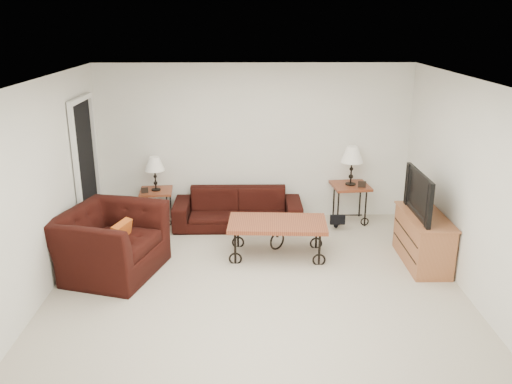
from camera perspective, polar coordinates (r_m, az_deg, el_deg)
The scene contains 20 objects.
ground at distance 6.66m, azimuth 0.10°, elevation -10.11°, with size 5.00×5.00×0.00m, color #BEB7A3.
wall_back at distance 8.58m, azimuth -0.19°, elevation 5.35°, with size 5.00×0.02×2.50m, color silver.
wall_front at distance 3.87m, azimuth 0.77°, elevation -11.37°, with size 5.00×0.02×2.50m, color silver.
wall_left at distance 6.61m, azimuth -22.11°, elevation 0.06°, with size 0.02×5.00×2.50m, color silver.
wall_right at distance 6.69m, azimuth 22.04°, elevation 0.27°, with size 0.02×5.00×2.50m, color silver.
ceiling at distance 5.90m, azimuth 0.11°, elevation 11.80°, with size 5.00×5.00×0.00m, color white.
doorway at distance 8.16m, azimuth -17.74°, elevation 2.13°, with size 0.08×0.94×2.04m, color black.
sofa at distance 8.39m, azimuth -1.96°, elevation -1.79°, with size 2.00×0.78×0.58m, color black.
side_table_left at distance 8.69m, azimuth -10.56°, elevation -1.52°, with size 0.50×0.50×0.55m, color brown.
side_table_right at distance 8.70m, azimuth 9.97°, elevation -1.17°, with size 0.57×0.57×0.62m, color brown.
lamp_left at distance 8.52m, azimuth -10.77°, elevation 1.95°, with size 0.31×0.31×0.55m, color black, non-canonical shape.
lamp_right at distance 8.52m, azimuth 10.20°, elevation 2.78°, with size 0.35×0.35×0.62m, color black, non-canonical shape.
photo_frame_left at distance 8.47m, azimuth -11.84°, elevation 0.17°, with size 0.11×0.01×0.09m, color black.
photo_frame_right at distance 8.48m, azimuth 11.28°, elevation 0.82°, with size 0.12×0.02×0.10m, color black.
coffee_table at distance 7.38m, azimuth 2.28°, elevation -5.02°, with size 1.34×0.72×0.50m, color brown.
armchair at distance 7.09m, azimuth -15.36°, elevation -5.22°, with size 1.29×1.13×0.84m, color black.
throw_pillow at distance 6.97m, azimuth -14.33°, elevation -4.63°, with size 0.38×0.10×0.38m, color #B14916.
tv_stand at distance 7.46m, azimuth 17.45°, elevation -4.85°, with size 0.47×1.14×0.68m, color #A2603C.
television at distance 7.24m, azimuth 17.77°, elevation -0.22°, with size 1.02×0.13×0.59m, color black.
backpack at distance 8.42m, azimuth 8.61°, elevation -2.38°, with size 0.35×0.27×0.46m, color black.
Camera 1 is at (-0.10, -5.86, 3.16)m, focal length 37.32 mm.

